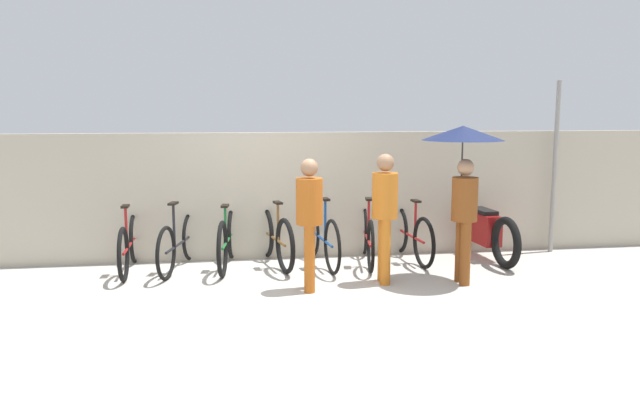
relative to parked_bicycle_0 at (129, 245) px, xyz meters
The scene contains 14 objects.
ground_plane 2.43m from the parked_bicycle_0, 35.07° to the right, with size 30.00×30.00×0.00m, color #B7B2A8.
back_wall 2.10m from the parked_bicycle_0, 14.22° to the left, with size 13.03×0.12×1.84m.
parked_bicycle_0 is the anchor object (origin of this frame).
parked_bicycle_1 0.66m from the parked_bicycle_0, ahead, with size 0.57×1.74×1.03m.
parked_bicycle_2 1.31m from the parked_bicycle_0, ahead, with size 0.44×1.77×1.09m.
parked_bicycle_3 1.96m from the parked_bicycle_0, ahead, with size 0.53×1.71×1.09m.
parked_bicycle_4 2.62m from the parked_bicycle_0, ahead, with size 0.44×1.83×1.04m.
parked_bicycle_5 3.27m from the parked_bicycle_0, ahead, with size 0.44×1.80×0.98m.
parked_bicycle_6 3.93m from the parked_bicycle_0, ahead, with size 0.44×1.71×0.98m.
pedestrian_leading 2.66m from the parked_bicycle_0, 28.35° to the right, with size 0.32×0.32×1.60m.
pedestrian_center 3.47m from the parked_bicycle_0, 17.79° to the right, with size 0.32×0.32×1.63m.
pedestrian_trailing 4.53m from the parked_bicycle_0, 14.79° to the right, with size 1.02×1.02×1.97m.
motorcycle 5.03m from the parked_bicycle_0, ahead, with size 0.58×2.08×0.93m.
awning_pole 6.29m from the parked_bicycle_0, ahead, with size 0.07×0.07×2.59m.
Camera 1 is at (-0.62, -7.10, 2.19)m, focal length 35.00 mm.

